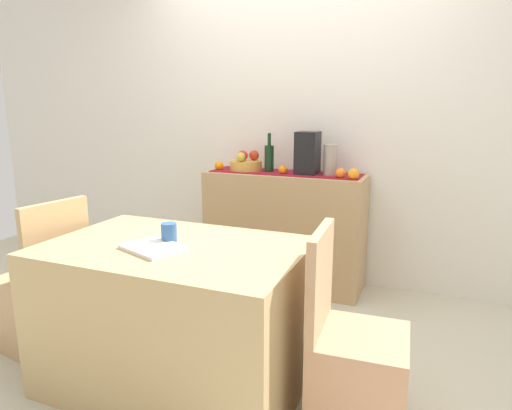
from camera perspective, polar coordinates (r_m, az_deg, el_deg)
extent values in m
cube|color=beige|center=(2.89, -2.30, -16.67)|extent=(6.40, 6.40, 0.02)
cube|color=silver|center=(3.63, 5.43, 11.68)|extent=(6.40, 0.06, 2.70)
cube|color=tan|center=(3.52, 3.63, -3.17)|extent=(1.22, 0.42, 0.90)
cube|color=maroon|center=(3.42, 3.74, 4.14)|extent=(1.15, 0.32, 0.01)
cylinder|color=gold|center=(3.53, -1.29, 5.07)|extent=(0.25, 0.25, 0.07)
sphere|color=red|center=(3.54, -1.70, 6.34)|extent=(0.08, 0.08, 0.08)
sphere|color=gold|center=(3.47, -1.96, 6.13)|extent=(0.07, 0.07, 0.07)
sphere|color=red|center=(3.56, -0.25, 6.36)|extent=(0.08, 0.08, 0.08)
cylinder|color=#143218|center=(3.45, 1.69, 5.91)|extent=(0.07, 0.07, 0.21)
cylinder|color=#143218|center=(3.44, 1.71, 8.39)|extent=(0.03, 0.03, 0.09)
cube|color=black|center=(3.35, 6.60, 6.59)|extent=(0.16, 0.18, 0.32)
cylinder|color=#A29A8B|center=(3.32, 9.44, 5.68)|extent=(0.10, 0.10, 0.23)
sphere|color=orange|center=(3.22, 10.72, 4.01)|extent=(0.07, 0.07, 0.07)
sphere|color=orange|center=(3.36, 3.45, 4.50)|extent=(0.07, 0.07, 0.07)
sphere|color=orange|center=(3.57, -4.73, 5.00)|extent=(0.07, 0.07, 0.07)
sphere|color=orange|center=(3.17, 12.33, 3.88)|extent=(0.08, 0.08, 0.08)
cube|color=tan|center=(2.35, -10.03, -13.67)|extent=(1.26, 0.82, 0.74)
cube|color=white|center=(2.16, -12.96, -5.32)|extent=(0.34, 0.29, 0.02)
cylinder|color=#2F5890|center=(2.23, -11.04, -3.54)|extent=(0.08, 0.08, 0.10)
cube|color=tan|center=(2.96, -25.33, -12.13)|extent=(0.46, 0.46, 0.45)
cube|color=tan|center=(2.67, -24.07, -4.37)|extent=(0.10, 0.40, 0.45)
cube|color=tan|center=(2.14, 12.85, -21.15)|extent=(0.42, 0.42, 0.45)
cube|color=tan|center=(1.95, 8.17, -9.43)|extent=(0.06, 0.40, 0.45)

